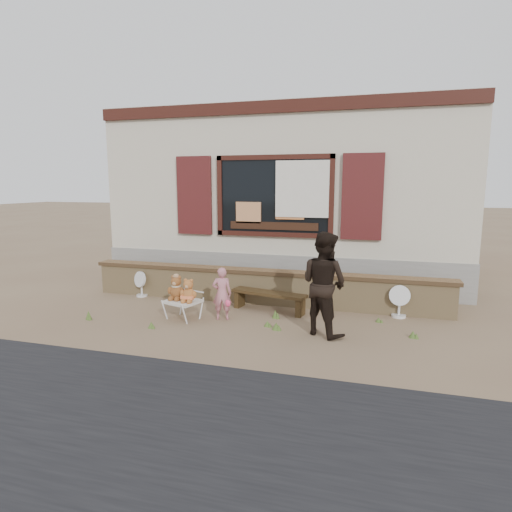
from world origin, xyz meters
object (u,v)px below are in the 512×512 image
(bench, at_px, (269,297))
(teddy_bear_left, at_px, (177,287))
(teddy_bear_right, at_px, (189,290))
(adult, at_px, (324,284))
(child, at_px, (222,294))
(folding_chair, at_px, (183,302))

(bench, relative_size, teddy_bear_left, 3.37)
(bench, height_order, teddy_bear_right, teddy_bear_right)
(teddy_bear_right, bearing_deg, adult, 16.63)
(child, height_order, adult, adult)
(folding_chair, distance_m, teddy_bear_right, 0.27)
(adult, bearing_deg, bench, -7.94)
(bench, relative_size, teddy_bear_right, 3.58)
(child, relative_size, adult, 0.57)
(child, bearing_deg, adult, 157.52)
(teddy_bear_right, relative_size, adult, 0.25)
(teddy_bear_left, bearing_deg, folding_chair, -0.00)
(teddy_bear_right, bearing_deg, folding_chair, -180.00)
(bench, bearing_deg, teddy_bear_left, -138.52)
(teddy_bear_left, distance_m, adult, 2.56)
(folding_chair, relative_size, child, 0.72)
(folding_chair, xyz_separation_m, child, (0.65, 0.17, 0.15))
(bench, distance_m, folding_chair, 1.56)
(folding_chair, relative_size, adult, 0.41)
(bench, distance_m, teddy_bear_right, 1.50)
(bench, xyz_separation_m, child, (-0.66, -0.68, 0.19))
(teddy_bear_left, xyz_separation_m, adult, (2.54, -0.11, 0.25))
(folding_chair, bearing_deg, bench, 50.54)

